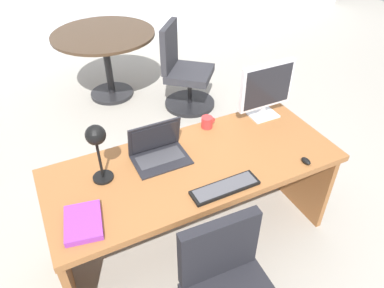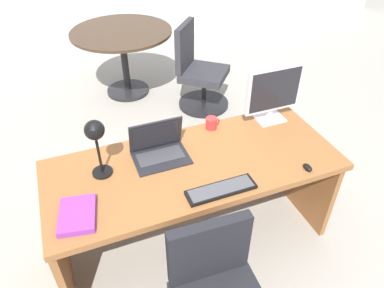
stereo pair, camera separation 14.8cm
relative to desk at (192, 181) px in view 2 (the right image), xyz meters
name	(u,v)px [view 2 (the right image)]	position (x,y,z in m)	size (l,w,h in m)	color
ground	(141,128)	(0.00, 1.45, -0.53)	(12.00, 12.00, 0.00)	gray
desk	(192,181)	(0.00, 0.00, 0.00)	(1.81, 0.75, 0.72)	brown
monitor	(274,91)	(0.68, 0.21, 0.42)	(0.41, 0.16, 0.41)	silver
laptop	(158,145)	(-0.18, 0.12, 0.26)	(0.34, 0.24, 0.23)	black
keyboard	(221,190)	(0.05, -0.33, 0.20)	(0.40, 0.12, 0.02)	black
mouse	(308,167)	(0.61, -0.35, 0.21)	(0.04, 0.07, 0.03)	black
desk_lamp	(96,137)	(-0.54, 0.04, 0.47)	(0.12, 0.14, 0.39)	black
book	(77,215)	(-0.72, -0.23, 0.21)	(0.23, 0.28, 0.04)	purple
coffee_mug	(212,123)	(0.25, 0.26, 0.23)	(0.10, 0.08, 0.08)	red
meeting_table	(123,47)	(0.06, 2.25, 0.04)	(1.10, 1.10, 0.75)	black
meeting_chair_near	(199,75)	(0.74, 1.67, -0.17)	(0.65, 0.65, 0.91)	black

